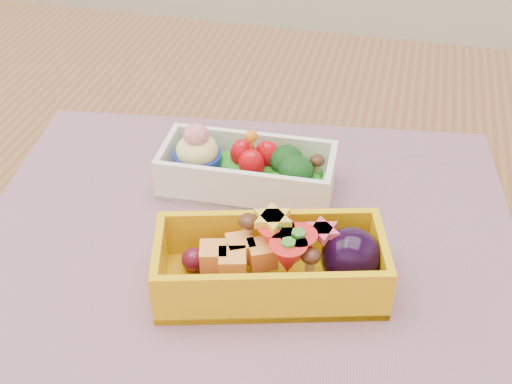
% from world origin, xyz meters
% --- Properties ---
extents(table, '(1.20, 0.80, 0.75)m').
position_xyz_m(table, '(0.00, 0.00, 0.65)').
color(table, brown).
rests_on(table, ground).
extents(placemat, '(0.50, 0.41, 0.00)m').
position_xyz_m(placemat, '(-0.00, -0.02, 0.75)').
color(placemat, '#9D6C74').
rests_on(placemat, table).
extents(bento_white, '(0.16, 0.07, 0.06)m').
position_xyz_m(bento_white, '(-0.02, 0.03, 0.77)').
color(bento_white, white).
rests_on(bento_white, placemat).
extents(bento_yellow, '(0.19, 0.12, 0.06)m').
position_xyz_m(bento_yellow, '(0.03, -0.08, 0.78)').
color(bento_yellow, '#EFB30C').
rests_on(bento_yellow, placemat).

